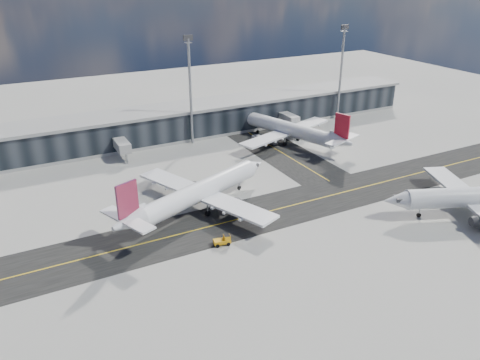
{
  "coord_description": "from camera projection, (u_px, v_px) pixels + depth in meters",
  "views": [
    {
      "loc": [
        -44.8,
        -66.28,
        44.43
      ],
      "look_at": [
        -4.84,
        10.34,
        5.0
      ],
      "focal_mm": 35.0,
      "sensor_mm": 36.0,
      "label": 1
    }
  ],
  "objects": [
    {
      "name": "ground",
      "position": [
        287.0,
        218.0,
        90.76
      ],
      "size": [
        300.0,
        300.0,
        0.0
      ],
      "primitive_type": "plane",
      "color": "gray",
      "rests_on": "ground"
    },
    {
      "name": "taxiway_lanes",
      "position": [
        275.0,
        193.0,
        101.06
      ],
      "size": [
        180.0,
        63.0,
        0.03
      ],
      "color": "black",
      "rests_on": "ground"
    },
    {
      "name": "terminal_concourse",
      "position": [
        183.0,
        122.0,
        133.39
      ],
      "size": [
        152.0,
        19.8,
        8.8
      ],
      "color": "black",
      "rests_on": "ground"
    },
    {
      "name": "floodlight_masts",
      "position": [
        190.0,
        87.0,
        123.0
      ],
      "size": [
        102.5,
        0.7,
        28.9
      ],
      "color": "gray",
      "rests_on": "ground"
    },
    {
      "name": "airliner_af",
      "position": [
        198.0,
        193.0,
        92.03
      ],
      "size": [
        38.63,
        33.42,
        11.91
      ],
      "rotation": [
        0.0,
        0.0,
        -1.19
      ],
      "color": "white",
      "rests_on": "ground"
    },
    {
      "name": "airliner_redtail",
      "position": [
        291.0,
        130.0,
        128.04
      ],
      "size": [
        32.9,
        38.14,
        11.56
      ],
      "rotation": [
        0.0,
        0.0,
        0.32
      ],
      "color": "white",
      "rests_on": "ground"
    },
    {
      "name": "baggage_tug",
      "position": [
        224.0,
        240.0,
        81.75
      ],
      "size": [
        3.16,
        1.99,
        1.85
      ],
      "rotation": [
        0.0,
        0.0,
        -1.75
      ],
      "color": "orange",
      "rests_on": "ground"
    },
    {
      "name": "service_van",
      "position": [
        259.0,
        138.0,
        131.3
      ],
      "size": [
        2.36,
        5.04,
        1.39
      ],
      "primitive_type": "imported",
      "rotation": [
        0.0,
        0.0,
        0.01
      ],
      "color": "white",
      "rests_on": "ground"
    }
  ]
}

